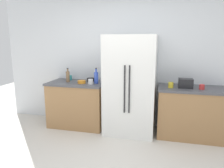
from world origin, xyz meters
TOP-DOWN VIEW (x-y plane):
  - kitchen_back_panel at (0.00, 1.94)m, footprint 5.28×0.10m
  - counter_left at (-0.92, 1.57)m, footprint 1.13×0.66m
  - counter_right at (1.25, 1.57)m, footprint 1.18×0.66m
  - refrigerator at (0.15, 1.51)m, footprint 0.91×0.74m
  - toaster at (1.12, 1.53)m, footprint 0.24×0.17m
  - bottle_a at (-0.51, 1.54)m, footprint 0.08×0.08m
  - bottle_b at (-1.10, 1.54)m, footprint 0.07×0.07m
  - cup_a at (-0.59, 1.44)m, footprint 0.09×0.09m
  - cup_b at (1.38, 1.48)m, footprint 0.09×0.09m
  - cup_c at (-1.16, 1.75)m, footprint 0.08×0.08m
  - cup_d at (0.87, 1.49)m, footprint 0.09×0.09m
  - bowl_a at (-0.79, 1.48)m, footprint 0.15×0.15m
  - bowl_b at (-0.69, 1.72)m, footprint 0.15×0.15m

SIDE VIEW (x-z plane):
  - counter_right at x=1.25m, z-range 0.00..0.90m
  - counter_left at x=-0.92m, z-range 0.00..0.90m
  - refrigerator at x=0.15m, z-range 0.00..1.81m
  - bowl_a at x=-0.79m, z-range 0.90..0.95m
  - bowl_b at x=-0.69m, z-range 0.90..0.97m
  - cup_b at x=1.38m, z-range 0.90..0.98m
  - cup_a at x=-0.59m, z-range 0.90..0.99m
  - cup_d at x=0.87m, z-range 0.90..1.00m
  - cup_c at x=-1.16m, z-range 0.90..1.00m
  - toaster at x=1.12m, z-range 0.90..1.06m
  - bottle_b at x=-1.10m, z-range 0.88..1.15m
  - bottle_a at x=-0.51m, z-range 0.87..1.17m
  - kitchen_back_panel at x=0.00m, z-range 0.00..2.90m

